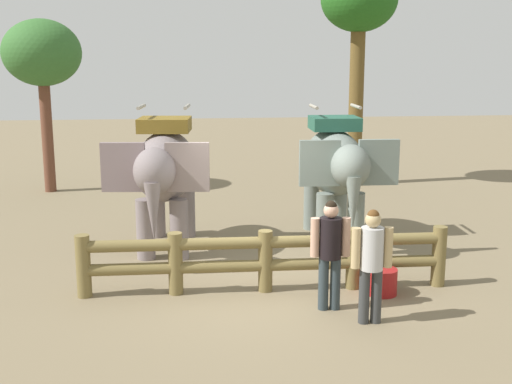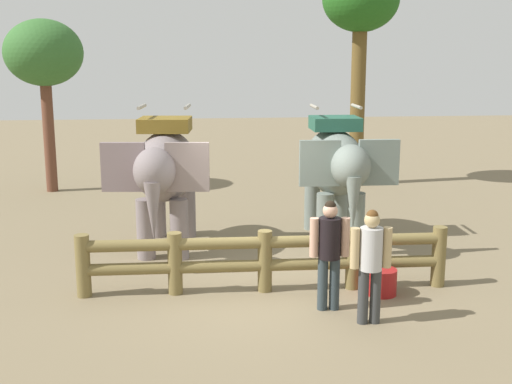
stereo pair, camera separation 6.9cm
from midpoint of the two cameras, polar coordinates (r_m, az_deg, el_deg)
ground_plane at (r=11.33m, az=0.87°, el=-8.35°), size 60.00×60.00×0.00m
log_fence at (r=11.02m, az=0.95°, el=-5.63°), size 6.23×0.35×1.05m
elephant_near_left at (r=13.20m, az=-7.77°, el=1.87°), size 1.95×3.44×2.93m
elephant_center at (r=13.82m, az=7.11°, el=2.22°), size 1.91×3.34×2.88m
tourist_woman_in_black at (r=9.77m, az=10.13°, el=-5.69°), size 0.61×0.34×1.73m
tourist_man_in_blue at (r=10.19m, az=6.58°, el=-4.80°), size 0.62×0.35×1.74m
tree_far_left at (r=20.01m, az=9.17°, el=15.48°), size 2.24×2.24×6.43m
tree_back_center at (r=19.62m, az=-17.85°, el=11.20°), size 2.18×2.18×4.88m
feed_bucket at (r=11.19m, az=11.02°, el=-7.66°), size 0.50×0.50×0.44m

